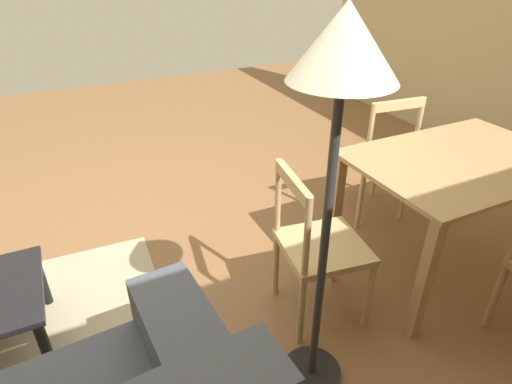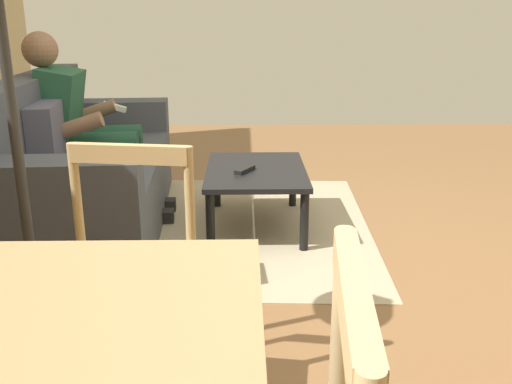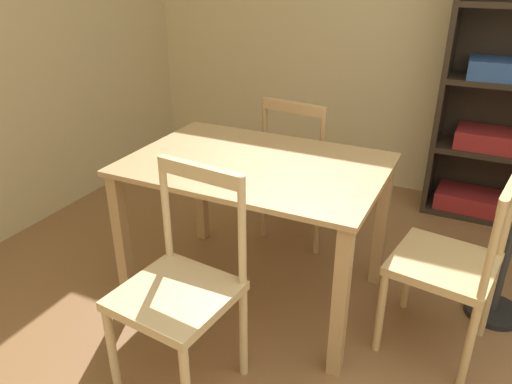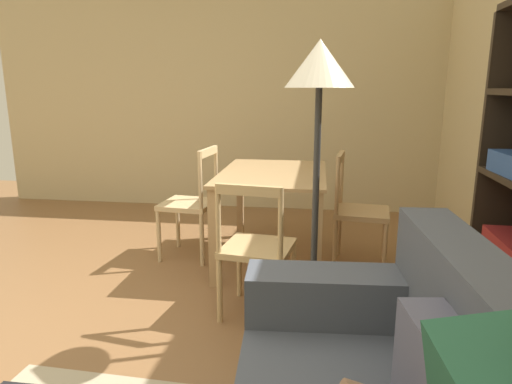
% 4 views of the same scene
% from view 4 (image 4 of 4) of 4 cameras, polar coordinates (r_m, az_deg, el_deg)
% --- Properties ---
extents(ground_plane, '(8.84, 8.84, 0.00)m').
position_cam_4_polar(ground_plane, '(2.69, -22.68, -20.07)').
color(ground_plane, brown).
extents(wall_side, '(0.12, 5.33, 2.52)m').
position_cam_4_polar(wall_side, '(5.47, -5.32, 11.30)').
color(wall_side, '#C8B586').
rests_on(wall_side, ground_plane).
extents(dining_table, '(1.23, 0.85, 0.76)m').
position_cam_4_polar(dining_table, '(3.67, 2.18, 0.70)').
color(dining_table, tan).
rests_on(dining_table, ground_plane).
extents(dining_chair_near_wall, '(0.47, 0.47, 0.92)m').
position_cam_4_polar(dining_chair_near_wall, '(3.72, 12.87, -2.41)').
color(dining_chair_near_wall, tan).
rests_on(dining_chair_near_wall, ground_plane).
extents(dining_chair_facing_couch, '(0.48, 0.48, 0.89)m').
position_cam_4_polar(dining_chair_facing_couch, '(2.82, 0.08, -7.26)').
color(dining_chair_facing_couch, tan).
rests_on(dining_chair_facing_couch, ground_plane).
extents(dining_chair_by_doorway, '(0.46, 0.46, 0.95)m').
position_cam_4_polar(dining_chair_by_doorway, '(3.84, -8.21, -1.50)').
color(dining_chair_by_doorway, '#D1B27F').
rests_on(dining_chair_by_doorway, ground_plane).
extents(floor_lamp, '(0.36, 0.36, 1.67)m').
position_cam_4_polar(floor_lamp, '(2.39, 8.00, 12.37)').
color(floor_lamp, black).
rests_on(floor_lamp, ground_plane).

